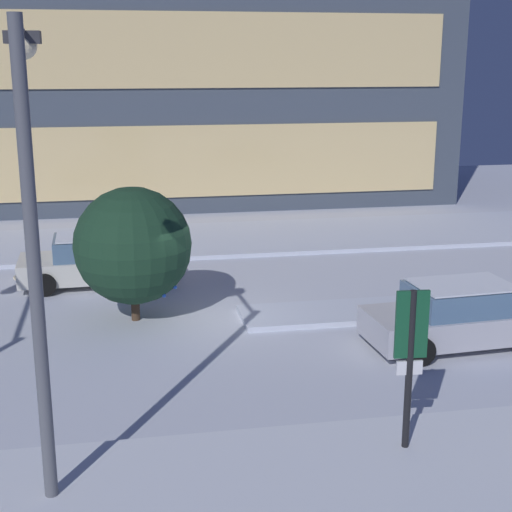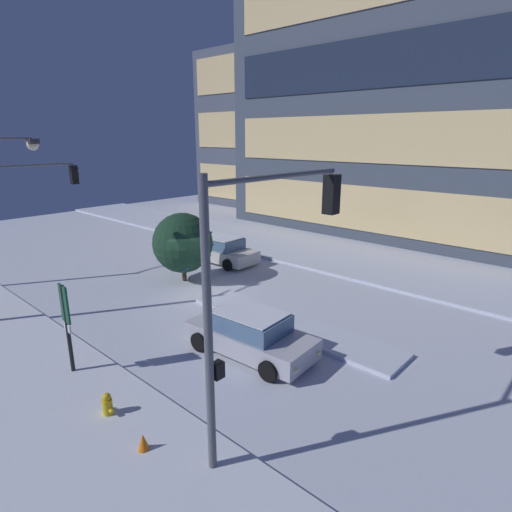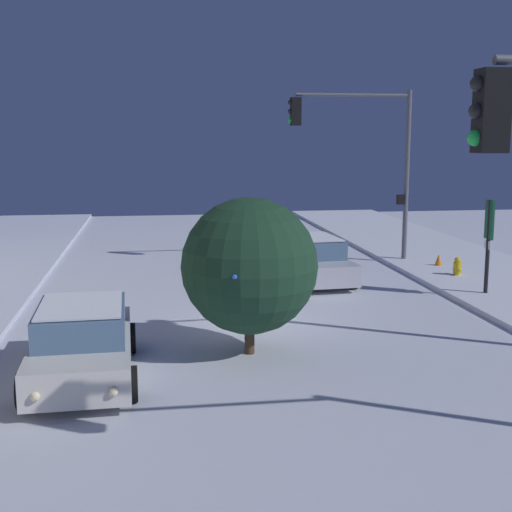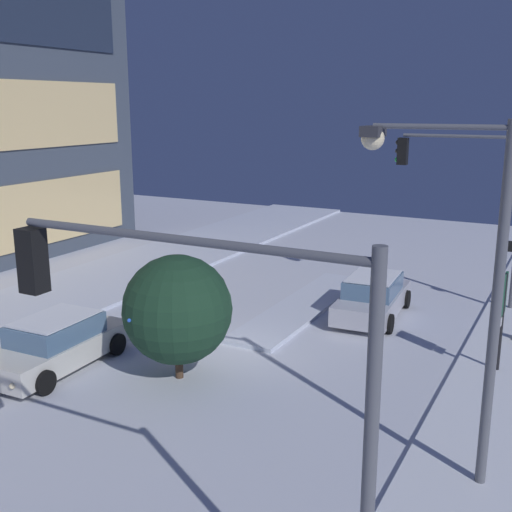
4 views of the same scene
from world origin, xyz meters
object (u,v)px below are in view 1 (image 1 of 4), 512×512
at_px(car_near, 461,316).
at_px(street_lamp_arched, 30,190).
at_px(car_far, 97,261).
at_px(parking_info_sign, 410,352).
at_px(decorated_tree_median, 133,246).

height_order(car_near, street_lamp_arched, street_lamp_arched).
relative_size(car_near, car_far, 1.00).
bearing_deg(street_lamp_arched, parking_info_sign, -97.73).
height_order(street_lamp_arched, parking_info_sign, street_lamp_arched).
xyz_separation_m(car_near, street_lamp_arched, (-8.99, -4.26, 3.96)).
bearing_deg(street_lamp_arched, decorated_tree_median, -16.25).
bearing_deg(street_lamp_arched, car_near, -69.12).
distance_m(street_lamp_arched, decorated_tree_median, 8.01).
xyz_separation_m(car_near, decorated_tree_median, (-7.45, 3.12, 1.26)).
xyz_separation_m(street_lamp_arched, decorated_tree_median, (1.54, 7.38, -2.70)).
xyz_separation_m(car_far, street_lamp_arched, (-0.50, -10.87, 3.96)).
bearing_deg(car_near, car_far, 138.25).
relative_size(car_far, parking_info_sign, 1.59).
bearing_deg(parking_info_sign, street_lamp_arched, 90.59).
bearing_deg(car_near, parking_info_sign, -128.14).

